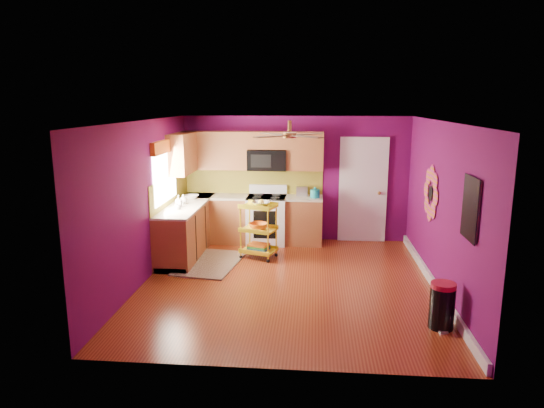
# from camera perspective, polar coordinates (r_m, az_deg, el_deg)

# --- Properties ---
(ground) EXTENTS (5.00, 5.00, 0.00)m
(ground) POSITION_cam_1_polar(r_m,az_deg,el_deg) (7.68, 1.88, -9.25)
(ground) COLOR maroon
(ground) RESTS_ON ground
(room_envelope) EXTENTS (4.54, 5.04, 2.52)m
(room_envelope) POSITION_cam_1_polar(r_m,az_deg,el_deg) (7.25, 2.18, 2.86)
(room_envelope) COLOR #5E0A4E
(room_envelope) RESTS_ON ground
(lower_cabinets) EXTENTS (2.81, 2.31, 0.94)m
(lower_cabinets) POSITION_cam_1_polar(r_m,az_deg,el_deg) (9.43, -5.67, -2.47)
(lower_cabinets) COLOR brown
(lower_cabinets) RESTS_ON ground
(electric_range) EXTENTS (0.76, 0.66, 1.13)m
(electric_range) POSITION_cam_1_polar(r_m,az_deg,el_deg) (9.65, -0.63, -1.78)
(electric_range) COLOR white
(electric_range) RESTS_ON ground
(upper_cabinetry) EXTENTS (2.80, 2.30, 1.26)m
(upper_cabinetry) POSITION_cam_1_polar(r_m,az_deg,el_deg) (9.51, -4.83, 6.04)
(upper_cabinetry) COLOR brown
(upper_cabinetry) RESTS_ON ground
(left_window) EXTENTS (0.08, 1.35, 1.08)m
(left_window) POSITION_cam_1_polar(r_m,az_deg,el_deg) (8.67, -12.49, 4.79)
(left_window) COLOR white
(left_window) RESTS_ON ground
(panel_door) EXTENTS (0.95, 0.11, 2.15)m
(panel_door) POSITION_cam_1_polar(r_m,az_deg,el_deg) (9.82, 10.64, 1.50)
(panel_door) COLOR white
(panel_door) RESTS_ON ground
(right_wall_art) EXTENTS (0.04, 2.74, 1.04)m
(right_wall_art) POSITION_cam_1_polar(r_m,az_deg,el_deg) (7.18, 19.85, 0.52)
(right_wall_art) COLOR black
(right_wall_art) RESTS_ON ground
(ceiling_fan) EXTENTS (1.01, 1.01, 0.26)m
(ceiling_fan) POSITION_cam_1_polar(r_m,az_deg,el_deg) (7.37, 2.09, 8.16)
(ceiling_fan) COLOR #BF8C3F
(ceiling_fan) RESTS_ON ground
(shag_rug) EXTENTS (1.12, 1.61, 0.02)m
(shag_rug) POSITION_cam_1_polar(r_m,az_deg,el_deg) (8.60, -7.23, -6.90)
(shag_rug) COLOR black
(shag_rug) RESTS_ON ground
(rolling_cart) EXTENTS (0.71, 0.60, 1.09)m
(rolling_cart) POSITION_cam_1_polar(r_m,az_deg,el_deg) (8.69, -1.55, -2.83)
(rolling_cart) COLOR yellow
(rolling_cart) RESTS_ON ground
(trash_can) EXTENTS (0.39, 0.39, 0.59)m
(trash_can) POSITION_cam_1_polar(r_m,az_deg,el_deg) (6.51, 19.36, -11.21)
(trash_can) COLOR black
(trash_can) RESTS_ON ground
(teal_kettle) EXTENTS (0.18, 0.18, 0.21)m
(teal_kettle) POSITION_cam_1_polar(r_m,az_deg,el_deg) (9.45, 5.08, 1.24)
(teal_kettle) COLOR teal
(teal_kettle) RESTS_ON lower_cabinets
(toaster) EXTENTS (0.22, 0.15, 0.18)m
(toaster) POSITION_cam_1_polar(r_m,az_deg,el_deg) (9.64, 3.54, 1.51)
(toaster) COLOR beige
(toaster) RESTS_ON lower_cabinets
(soap_bottle_a) EXTENTS (0.09, 0.10, 0.21)m
(soap_bottle_a) POSITION_cam_1_polar(r_m,az_deg,el_deg) (8.75, -10.93, 0.33)
(soap_bottle_a) COLOR #EA3F72
(soap_bottle_a) RESTS_ON lower_cabinets
(soap_bottle_b) EXTENTS (0.14, 0.14, 0.18)m
(soap_bottle_b) POSITION_cam_1_polar(r_m,az_deg,el_deg) (8.98, -10.39, 0.56)
(soap_bottle_b) COLOR white
(soap_bottle_b) RESTS_ON lower_cabinets
(counter_dish) EXTENTS (0.27, 0.27, 0.07)m
(counter_dish) POSITION_cam_1_polar(r_m,az_deg,el_deg) (9.49, -9.44, 0.85)
(counter_dish) COLOR white
(counter_dish) RESTS_ON lower_cabinets
(counter_cup) EXTENTS (0.11, 0.11, 0.09)m
(counter_cup) POSITION_cam_1_polar(r_m,az_deg,el_deg) (8.59, -10.99, -0.31)
(counter_cup) COLOR white
(counter_cup) RESTS_ON lower_cabinets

